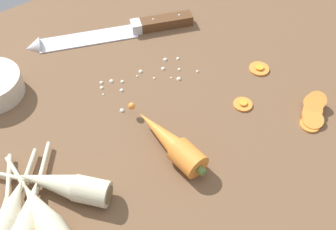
{
  "coord_description": "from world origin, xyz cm",
  "views": [
    {
      "loc": [
        -27.26,
        -38.47,
        54.96
      ],
      "look_at": [
        0.0,
        -2.0,
        1.5
      ],
      "focal_mm": 44.45,
      "sensor_mm": 36.0,
      "label": 1
    }
  ],
  "objects_px": {
    "chefs_knife": "(109,33)",
    "parsnip_outer": "(10,214)",
    "parsnip_mid_right": "(62,185)",
    "parsnip_back": "(26,224)",
    "carrot_slice_stack": "(313,112)",
    "carrot_slice_stray_mid": "(243,104)",
    "whole_carrot": "(170,142)",
    "parsnip_front": "(43,216)",
    "carrot_slice_stray_near": "(259,68)"
  },
  "relations": [
    {
      "from": "whole_carrot",
      "to": "carrot_slice_stray_mid",
      "type": "height_order",
      "value": "whole_carrot"
    },
    {
      "from": "carrot_slice_stray_mid",
      "to": "chefs_knife",
      "type": "bearing_deg",
      "value": 105.95
    },
    {
      "from": "chefs_knife",
      "to": "parsnip_back",
      "type": "bearing_deg",
      "value": -136.31
    },
    {
      "from": "whole_carrot",
      "to": "parsnip_back",
      "type": "height_order",
      "value": "whole_carrot"
    },
    {
      "from": "parsnip_mid_right",
      "to": "parsnip_outer",
      "type": "bearing_deg",
      "value": 178.41
    },
    {
      "from": "carrot_slice_stack",
      "to": "carrot_slice_stray_near",
      "type": "height_order",
      "value": "carrot_slice_stack"
    },
    {
      "from": "carrot_slice_stray_mid",
      "to": "parsnip_front",
      "type": "bearing_deg",
      "value": 179.37
    },
    {
      "from": "chefs_knife",
      "to": "parsnip_outer",
      "type": "xyz_separation_m",
      "value": [
        -0.33,
        -0.27,
        0.01
      ]
    },
    {
      "from": "carrot_slice_stray_near",
      "to": "carrot_slice_stray_mid",
      "type": "relative_size",
      "value": 1.14
    },
    {
      "from": "parsnip_mid_right",
      "to": "carrot_slice_stack",
      "type": "bearing_deg",
      "value": -16.44
    },
    {
      "from": "parsnip_outer",
      "to": "carrot_slice_stray_mid",
      "type": "distance_m",
      "value": 0.42
    },
    {
      "from": "parsnip_outer",
      "to": "carrot_slice_stray_near",
      "type": "xyz_separation_m",
      "value": [
        0.5,
        0.01,
        -0.02
      ]
    },
    {
      "from": "whole_carrot",
      "to": "parsnip_mid_right",
      "type": "height_order",
      "value": "whole_carrot"
    },
    {
      "from": "parsnip_outer",
      "to": "carrot_slice_stray_near",
      "type": "height_order",
      "value": "parsnip_outer"
    },
    {
      "from": "carrot_slice_stray_near",
      "to": "chefs_knife",
      "type": "bearing_deg",
      "value": 124.18
    },
    {
      "from": "chefs_knife",
      "to": "carrot_slice_stray_mid",
      "type": "bearing_deg",
      "value": -74.05
    },
    {
      "from": "chefs_knife",
      "to": "carrot_slice_stack",
      "type": "distance_m",
      "value": 0.43
    },
    {
      "from": "chefs_knife",
      "to": "carrot_slice_stray_mid",
      "type": "xyz_separation_m",
      "value": [
        0.09,
        -0.31,
        -0.0
      ]
    },
    {
      "from": "carrot_slice_stray_mid",
      "to": "whole_carrot",
      "type": "bearing_deg",
      "value": -179.87
    },
    {
      "from": "whole_carrot",
      "to": "carrot_slice_stray_mid",
      "type": "bearing_deg",
      "value": 0.13
    },
    {
      "from": "parsnip_outer",
      "to": "carrot_slice_stack",
      "type": "height_order",
      "value": "parsnip_outer"
    },
    {
      "from": "parsnip_front",
      "to": "carrot_slice_stray_mid",
      "type": "height_order",
      "value": "parsnip_front"
    },
    {
      "from": "chefs_knife",
      "to": "parsnip_outer",
      "type": "relative_size",
      "value": 2.32
    },
    {
      "from": "whole_carrot",
      "to": "carrot_slice_stray_near",
      "type": "distance_m",
      "value": 0.26
    },
    {
      "from": "whole_carrot",
      "to": "carrot_slice_stack",
      "type": "height_order",
      "value": "whole_carrot"
    },
    {
      "from": "whole_carrot",
      "to": "parsnip_back",
      "type": "relative_size",
      "value": 1.0
    },
    {
      "from": "carrot_slice_stray_near",
      "to": "whole_carrot",
      "type": "bearing_deg",
      "value": -168.99
    },
    {
      "from": "parsnip_front",
      "to": "chefs_knife",
      "type": "bearing_deg",
      "value": 46.21
    },
    {
      "from": "parsnip_outer",
      "to": "carrot_slice_stray_mid",
      "type": "height_order",
      "value": "parsnip_outer"
    },
    {
      "from": "parsnip_mid_right",
      "to": "carrot_slice_stack",
      "type": "distance_m",
      "value": 0.43
    },
    {
      "from": "parsnip_mid_right",
      "to": "parsnip_front",
      "type": "bearing_deg",
      "value": -147.73
    },
    {
      "from": "whole_carrot",
      "to": "parsnip_outer",
      "type": "distance_m",
      "value": 0.26
    },
    {
      "from": "parsnip_front",
      "to": "parsnip_outer",
      "type": "relative_size",
      "value": 1.34
    },
    {
      "from": "parsnip_mid_right",
      "to": "parsnip_outer",
      "type": "height_order",
      "value": "same"
    },
    {
      "from": "parsnip_back",
      "to": "carrot_slice_stray_near",
      "type": "height_order",
      "value": "parsnip_back"
    },
    {
      "from": "whole_carrot",
      "to": "carrot_slice_stray_mid",
      "type": "relative_size",
      "value": 5.44
    },
    {
      "from": "parsnip_mid_right",
      "to": "parsnip_back",
      "type": "bearing_deg",
      "value": -159.69
    },
    {
      "from": "parsnip_mid_right",
      "to": "parsnip_outer",
      "type": "xyz_separation_m",
      "value": [
        -0.08,
        0.0,
        0.0
      ]
    },
    {
      "from": "carrot_slice_stack",
      "to": "parsnip_mid_right",
      "type": "bearing_deg",
      "value": 163.56
    },
    {
      "from": "parsnip_mid_right",
      "to": "carrot_slice_stack",
      "type": "height_order",
      "value": "parsnip_mid_right"
    },
    {
      "from": "parsnip_back",
      "to": "parsnip_mid_right",
      "type": "bearing_deg",
      "value": 20.31
    },
    {
      "from": "chefs_knife",
      "to": "whole_carrot",
      "type": "xyz_separation_m",
      "value": [
        -0.07,
        -0.31,
        0.01
      ]
    },
    {
      "from": "parsnip_outer",
      "to": "carrot_slice_stack",
      "type": "xyz_separation_m",
      "value": [
        0.49,
        -0.12,
        -0.01
      ]
    },
    {
      "from": "parsnip_back",
      "to": "carrot_slice_stray_near",
      "type": "distance_m",
      "value": 0.49
    },
    {
      "from": "whole_carrot",
      "to": "parsnip_outer",
      "type": "relative_size",
      "value": 1.27
    },
    {
      "from": "parsnip_mid_right",
      "to": "carrot_slice_stray_mid",
      "type": "height_order",
      "value": "parsnip_mid_right"
    },
    {
      "from": "parsnip_front",
      "to": "parsnip_outer",
      "type": "bearing_deg",
      "value": 139.28
    },
    {
      "from": "parsnip_front",
      "to": "carrot_slice_stray_mid",
      "type": "relative_size",
      "value": 5.73
    },
    {
      "from": "parsnip_front",
      "to": "parsnip_mid_right",
      "type": "bearing_deg",
      "value": 32.27
    },
    {
      "from": "parsnip_front",
      "to": "carrot_slice_stack",
      "type": "bearing_deg",
      "value": -11.59
    }
  ]
}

